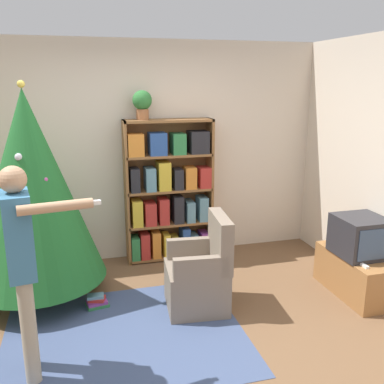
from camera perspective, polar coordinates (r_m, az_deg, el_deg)
The scene contains 12 objects.
ground_plane at distance 3.89m, azimuth -3.17°, elevation -18.68°, with size 14.00×14.00×0.00m, color brown.
wall_back at distance 5.18m, azimuth -7.72°, elevation 5.22°, with size 8.00×0.10×2.60m.
area_rug at distance 3.93m, azimuth -8.88°, elevation -18.37°, with size 2.03×1.67×0.01m.
bookshelf at distance 5.14m, azimuth -3.08°, elevation -0.28°, with size 1.05×0.27×1.71m.
tv_stand at distance 4.77m, azimuth 21.05°, elevation -10.16°, with size 0.44×0.89×0.43m.
television at distance 4.62m, azimuth 21.53°, elevation -5.50°, with size 0.46×0.48×0.40m.
game_remote at distance 4.41m, azimuth 21.93°, elevation -9.06°, with size 0.04×0.12×0.02m.
christmas_tree at distance 4.36m, azimuth -20.67°, elevation 0.52°, with size 1.33×1.33×2.14m.
armchair at distance 4.17m, azimuth 1.15°, elevation -11.15°, with size 0.62×0.61×0.92m.
standing_person at distance 3.24m, azimuth -21.66°, elevation -8.08°, with size 0.67×0.47×1.59m.
potted_plant at distance 4.93m, azimuth -6.65°, elevation 11.74°, with size 0.22×0.22×0.33m.
book_pile_near_tree at distance 4.39m, azimuth -12.56°, elevation -14.06°, with size 0.23×0.19×0.12m.
Camera 1 is at (-0.65, -3.19, 2.13)m, focal length 40.00 mm.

